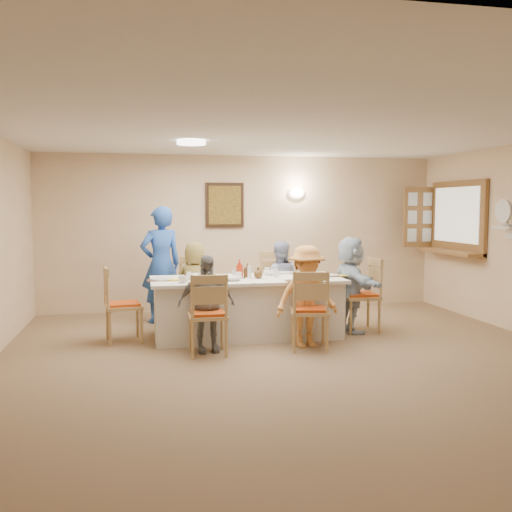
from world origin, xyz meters
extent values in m
plane|color=#8B6B4B|center=(0.00, 0.00, 0.00)|extent=(7.00, 7.00, 0.00)
plane|color=#D6B089|center=(0.00, 3.50, 1.25)|extent=(6.50, 0.00, 6.50)
plane|color=white|center=(0.00, 0.00, 2.50)|extent=(7.00, 7.00, 0.00)
cube|color=#392213|center=(-0.30, 3.47, 1.70)|extent=(0.62, 0.04, 0.72)
cube|color=black|center=(-0.30, 3.45, 1.70)|extent=(0.52, 0.02, 0.62)
ellipsoid|color=white|center=(0.90, 3.44, 1.90)|extent=(0.26, 0.09, 0.18)
cylinder|color=white|center=(-1.00, 1.50, 2.47)|extent=(0.36, 0.36, 0.05)
cube|color=brown|center=(3.21, 2.40, 1.50)|extent=(0.06, 1.50, 1.15)
cube|color=brown|center=(3.09, 2.40, 0.97)|extent=(0.30, 1.50, 0.05)
cube|color=brown|center=(2.95, 3.16, 1.50)|extent=(0.55, 0.04, 1.00)
cube|color=white|center=(3.13, 1.05, 1.40)|extent=(0.22, 0.36, 0.03)
cube|color=silver|center=(-0.31, 1.47, 0.38)|extent=(2.44, 1.03, 0.76)
imported|color=brown|center=(-0.91, 2.15, 0.60)|extent=(0.66, 0.49, 1.20)
imported|color=#8F98BB|center=(0.29, 2.15, 0.60)|extent=(0.74, 0.66, 1.19)
imported|color=gray|center=(-0.91, 0.79, 0.57)|extent=(0.72, 0.42, 1.13)
imported|color=#E8984A|center=(0.29, 0.79, 0.61)|extent=(0.91, 0.67, 1.22)
imported|color=silver|center=(1.11, 1.47, 0.64)|extent=(1.21, 0.45, 1.28)
imported|color=blue|center=(-1.36, 2.62, 0.84)|extent=(0.85, 0.76, 1.68)
cube|color=#472B19|center=(-0.91, 1.05, 0.76)|extent=(0.37, 0.28, 0.01)
cylinder|color=white|center=(-0.91, 1.05, 0.77)|extent=(0.22, 0.22, 0.01)
cube|color=yellow|center=(-0.73, 1.00, 0.77)|extent=(0.14, 0.14, 0.01)
cube|color=#472B19|center=(0.29, 1.05, 0.76)|extent=(0.36, 0.27, 0.01)
cylinder|color=white|center=(0.29, 1.05, 0.77)|extent=(0.22, 0.22, 0.01)
cube|color=yellow|center=(0.47, 1.00, 0.77)|extent=(0.15, 0.15, 0.01)
cube|color=#472B19|center=(-0.91, 1.89, 0.76)|extent=(0.34, 0.25, 0.01)
cylinder|color=white|center=(-0.91, 1.89, 0.77)|extent=(0.25, 0.25, 0.02)
cube|color=yellow|center=(-0.73, 1.84, 0.77)|extent=(0.14, 0.14, 0.01)
cube|color=#472B19|center=(0.29, 1.89, 0.76)|extent=(0.33, 0.24, 0.01)
cylinder|color=white|center=(0.29, 1.89, 0.77)|extent=(0.26, 0.26, 0.02)
cube|color=yellow|center=(0.47, 1.84, 0.77)|extent=(0.14, 0.14, 0.01)
cube|color=#472B19|center=(-1.41, 1.47, 0.76)|extent=(0.33, 0.24, 0.01)
cylinder|color=white|center=(-1.41, 1.47, 0.77)|extent=(0.24, 0.24, 0.02)
cube|color=yellow|center=(-1.23, 1.42, 0.77)|extent=(0.14, 0.14, 0.01)
cube|color=#472B19|center=(0.81, 1.47, 0.76)|extent=(0.37, 0.27, 0.01)
cylinder|color=white|center=(0.81, 1.47, 0.77)|extent=(0.23, 0.23, 0.01)
cube|color=yellow|center=(0.99, 1.42, 0.77)|extent=(0.15, 0.15, 0.01)
imported|color=white|center=(-1.15, 1.15, 0.80)|extent=(0.17, 0.17, 0.09)
imported|color=white|center=(0.07, 1.96, 0.80)|extent=(0.09, 0.09, 0.08)
imported|color=white|center=(-0.52, 1.26, 0.79)|extent=(0.34, 0.34, 0.05)
imported|color=white|center=(0.07, 1.75, 0.79)|extent=(0.29, 0.29, 0.06)
imported|color=#B5270F|center=(-0.40, 1.47, 0.88)|extent=(0.16, 0.16, 0.25)
imported|color=#4E3114|center=(-0.29, 1.52, 0.85)|extent=(0.14, 0.14, 0.18)
imported|color=#4E3114|center=(-0.17, 1.42, 0.83)|extent=(0.16, 0.16, 0.15)
cylinder|color=silver|center=(-0.46, 1.52, 0.82)|extent=(0.06, 0.06, 0.10)
camera|label=1|loc=(-1.63, -5.68, 1.68)|focal=40.00mm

